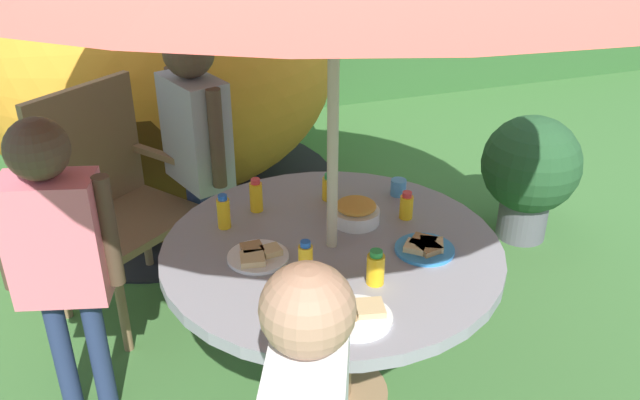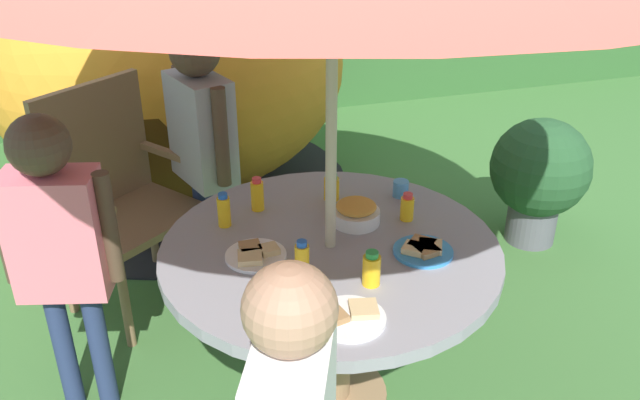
{
  "view_description": "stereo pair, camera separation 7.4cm",
  "coord_description": "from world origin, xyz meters",
  "px_view_note": "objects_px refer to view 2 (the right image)",
  "views": [
    {
      "loc": [
        -0.66,
        -1.82,
        1.9
      ],
      "look_at": [
        0.01,
        0.15,
        0.79
      ],
      "focal_mm": 37.74,
      "sensor_mm": 36.0,
      "label": 1
    },
    {
      "loc": [
        -0.59,
        -1.84,
        1.9
      ],
      "look_at": [
        0.01,
        0.15,
        0.79
      ],
      "focal_mm": 37.74,
      "sensor_mm": 36.0,
      "label": 2
    }
  ],
  "objects_px": {
    "plate_far_right": "(351,317)",
    "cup_near": "(401,189)",
    "garden_table": "(330,279)",
    "wooden_chair": "(116,188)",
    "juice_bottle_center_back": "(407,207)",
    "dome_tent": "(169,72)",
    "juice_bottle_near_left": "(302,259)",
    "child_in_pink_shirt": "(58,235)",
    "juice_bottle_mid_right": "(257,195)",
    "potted_plant": "(540,173)",
    "child_in_grey_shirt": "(202,130)",
    "snack_bowl": "(356,213)",
    "juice_bottle_far_left": "(371,269)",
    "plate_center_front": "(423,249)",
    "juice_bottle_front_edge": "(224,211)",
    "plate_near_right": "(256,255)",
    "juice_bottle_mid_left": "(332,188)"
  },
  "relations": [
    {
      "from": "plate_far_right",
      "to": "cup_near",
      "type": "xyz_separation_m",
      "value": [
        0.43,
        0.67,
        0.02
      ]
    },
    {
      "from": "garden_table",
      "to": "wooden_chair",
      "type": "xyz_separation_m",
      "value": [
        -0.7,
        0.91,
        0.01
      ]
    },
    {
      "from": "plate_far_right",
      "to": "juice_bottle_center_back",
      "type": "bearing_deg",
      "value": 52.15
    },
    {
      "from": "dome_tent",
      "to": "juice_bottle_near_left",
      "type": "height_order",
      "value": "dome_tent"
    },
    {
      "from": "child_in_pink_shirt",
      "to": "juice_bottle_mid_right",
      "type": "xyz_separation_m",
      "value": [
        0.69,
        0.09,
        0.0
      ]
    },
    {
      "from": "potted_plant",
      "to": "child_in_grey_shirt",
      "type": "bearing_deg",
      "value": 177.17
    },
    {
      "from": "plate_far_right",
      "to": "snack_bowl",
      "type": "bearing_deg",
      "value": 69.17
    },
    {
      "from": "dome_tent",
      "to": "juice_bottle_far_left",
      "type": "relative_size",
      "value": 18.48
    },
    {
      "from": "juice_bottle_center_back",
      "to": "plate_center_front",
      "type": "bearing_deg",
      "value": -99.05
    },
    {
      "from": "juice_bottle_front_edge",
      "to": "plate_far_right",
      "type": "bearing_deg",
      "value": -68.03
    },
    {
      "from": "dome_tent",
      "to": "potted_plant",
      "type": "relative_size",
      "value": 3.17
    },
    {
      "from": "child_in_grey_shirt",
      "to": "juice_bottle_center_back",
      "type": "bearing_deg",
      "value": 19.09
    },
    {
      "from": "wooden_chair",
      "to": "potted_plant",
      "type": "xyz_separation_m",
      "value": [
        2.08,
        -0.11,
        -0.16
      ]
    },
    {
      "from": "snack_bowl",
      "to": "cup_near",
      "type": "xyz_separation_m",
      "value": [
        0.23,
        0.15,
        -0.01
      ]
    },
    {
      "from": "plate_near_right",
      "to": "juice_bottle_center_back",
      "type": "xyz_separation_m",
      "value": [
        0.58,
        0.1,
        0.04
      ]
    },
    {
      "from": "child_in_grey_shirt",
      "to": "plate_far_right",
      "type": "relative_size",
      "value": 5.93
    },
    {
      "from": "juice_bottle_mid_left",
      "to": "juice_bottle_front_edge",
      "type": "relative_size",
      "value": 0.82
    },
    {
      "from": "garden_table",
      "to": "juice_bottle_front_edge",
      "type": "xyz_separation_m",
      "value": [
        -0.32,
        0.24,
        0.2
      ]
    },
    {
      "from": "plate_far_right",
      "to": "plate_center_front",
      "type": "height_order",
      "value": "same"
    },
    {
      "from": "cup_near",
      "to": "juice_bottle_far_left",
      "type": "bearing_deg",
      "value": -121.23
    },
    {
      "from": "wooden_chair",
      "to": "snack_bowl",
      "type": "distance_m",
      "value": 1.16
    },
    {
      "from": "garden_table",
      "to": "juice_bottle_near_left",
      "type": "height_order",
      "value": "juice_bottle_near_left"
    },
    {
      "from": "plate_near_right",
      "to": "juice_bottle_mid_left",
      "type": "distance_m",
      "value": 0.49
    },
    {
      "from": "juice_bottle_center_back",
      "to": "cup_near",
      "type": "distance_m",
      "value": 0.18
    },
    {
      "from": "child_in_pink_shirt",
      "to": "juice_bottle_near_left",
      "type": "height_order",
      "value": "child_in_pink_shirt"
    },
    {
      "from": "plate_center_front",
      "to": "juice_bottle_mid_left",
      "type": "relative_size",
      "value": 1.9
    },
    {
      "from": "child_in_pink_shirt",
      "to": "plate_center_front",
      "type": "bearing_deg",
      "value": -2.69
    },
    {
      "from": "child_in_pink_shirt",
      "to": "plate_center_front",
      "type": "height_order",
      "value": "child_in_pink_shirt"
    },
    {
      "from": "potted_plant",
      "to": "juice_bottle_near_left",
      "type": "distance_m",
      "value": 1.82
    },
    {
      "from": "juice_bottle_far_left",
      "to": "juice_bottle_mid_right",
      "type": "distance_m",
      "value": 0.62
    },
    {
      "from": "garden_table",
      "to": "snack_bowl",
      "type": "xyz_separation_m",
      "value": [
        0.13,
        0.12,
        0.18
      ]
    },
    {
      "from": "plate_center_front",
      "to": "juice_bottle_near_left",
      "type": "relative_size",
      "value": 1.63
    },
    {
      "from": "garden_table",
      "to": "dome_tent",
      "type": "xyz_separation_m",
      "value": [
        -0.35,
        1.99,
        0.18
      ]
    },
    {
      "from": "juice_bottle_center_back",
      "to": "juice_bottle_front_edge",
      "type": "xyz_separation_m",
      "value": [
        -0.64,
        0.14,
        0.01
      ]
    },
    {
      "from": "potted_plant",
      "to": "juice_bottle_mid_left",
      "type": "xyz_separation_m",
      "value": [
        -1.27,
        -0.49,
        0.34
      ]
    },
    {
      "from": "plate_far_right",
      "to": "juice_bottle_front_edge",
      "type": "height_order",
      "value": "juice_bottle_front_edge"
    },
    {
      "from": "child_in_grey_shirt",
      "to": "child_in_pink_shirt",
      "type": "relative_size",
      "value": 1.07
    },
    {
      "from": "juice_bottle_far_left",
      "to": "plate_far_right",
      "type": "bearing_deg",
      "value": -128.26
    },
    {
      "from": "garden_table",
      "to": "juice_bottle_mid_left",
      "type": "xyz_separation_m",
      "value": [
        0.1,
        0.32,
        0.19
      ]
    },
    {
      "from": "plate_far_right",
      "to": "juice_bottle_center_back",
      "type": "distance_m",
      "value": 0.62
    },
    {
      "from": "dome_tent",
      "to": "plate_center_front",
      "type": "xyz_separation_m",
      "value": [
        0.63,
        -2.12,
        -0.03
      ]
    },
    {
      "from": "garden_table",
      "to": "juice_bottle_far_left",
      "type": "distance_m",
      "value": 0.32
    },
    {
      "from": "garden_table",
      "to": "plate_far_right",
      "type": "relative_size",
      "value": 5.51
    },
    {
      "from": "potted_plant",
      "to": "plate_far_right",
      "type": "relative_size",
      "value": 3.24
    },
    {
      "from": "plate_far_right",
      "to": "juice_bottle_mid_left",
      "type": "distance_m",
      "value": 0.74
    },
    {
      "from": "garden_table",
      "to": "juice_bottle_mid_right",
      "type": "relative_size",
      "value": 8.94
    },
    {
      "from": "juice_bottle_mid_right",
      "to": "child_in_grey_shirt",
      "type": "bearing_deg",
      "value": 102.19
    },
    {
      "from": "child_in_pink_shirt",
      "to": "juice_bottle_far_left",
      "type": "relative_size",
      "value": 10.02
    },
    {
      "from": "potted_plant",
      "to": "garden_table",
      "type": "bearing_deg",
      "value": -149.68
    },
    {
      "from": "wooden_chair",
      "to": "plate_near_right",
      "type": "relative_size",
      "value": 4.98
    }
  ]
}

